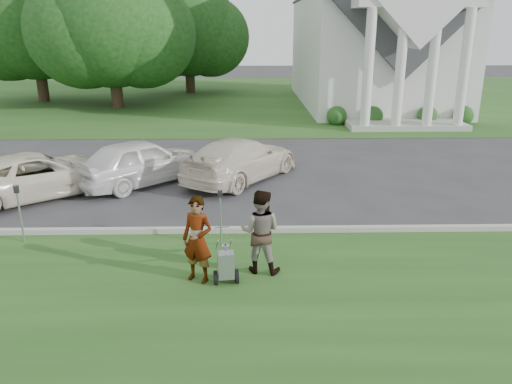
{
  "coord_description": "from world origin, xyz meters",
  "views": [
    {
      "loc": [
        0.52,
        -11.45,
        5.09
      ],
      "look_at": [
        0.75,
        0.0,
        1.3
      ],
      "focal_mm": 35.0,
      "sensor_mm": 36.0,
      "label": 1
    }
  ],
  "objects_px": {
    "tree_back": "(188,32)",
    "car_c": "(241,159)",
    "church": "(374,14)",
    "person_left": "(198,240)",
    "striping_cart": "(226,266)",
    "car_b": "(141,162)",
    "car_a": "(38,175)",
    "tree_left": "(111,27)",
    "tree_far": "(33,18)",
    "person_right": "(260,232)",
    "parking_meter_far": "(19,206)",
    "parking_meter_near": "(220,210)"
  },
  "relations": [
    {
      "from": "tree_far",
      "to": "parking_meter_far",
      "type": "distance_m",
      "value": 26.91
    },
    {
      "from": "person_left",
      "to": "tree_left",
      "type": "bearing_deg",
      "value": 132.02
    },
    {
      "from": "striping_cart",
      "to": "car_c",
      "type": "height_order",
      "value": "car_c"
    },
    {
      "from": "car_b",
      "to": "car_c",
      "type": "relative_size",
      "value": 0.91
    },
    {
      "from": "tree_left",
      "to": "car_a",
      "type": "distance_m",
      "value": 18.96
    },
    {
      "from": "person_left",
      "to": "person_right",
      "type": "bearing_deg",
      "value": 41.73
    },
    {
      "from": "tree_left",
      "to": "tree_back",
      "type": "bearing_deg",
      "value": 63.43
    },
    {
      "from": "tree_back",
      "to": "striping_cart",
      "type": "height_order",
      "value": "tree_back"
    },
    {
      "from": "parking_meter_near",
      "to": "church",
      "type": "bearing_deg",
      "value": 68.69
    },
    {
      "from": "tree_left",
      "to": "parking_meter_far",
      "type": "bearing_deg",
      "value": -82.24
    },
    {
      "from": "church",
      "to": "person_right",
      "type": "distance_m",
      "value": 26.52
    },
    {
      "from": "striping_cart",
      "to": "person_right",
      "type": "relative_size",
      "value": 0.57
    },
    {
      "from": "church",
      "to": "tree_far",
      "type": "bearing_deg",
      "value": 175.34
    },
    {
      "from": "tree_left",
      "to": "car_a",
      "type": "height_order",
      "value": "tree_left"
    },
    {
      "from": "car_a",
      "to": "tree_back",
      "type": "bearing_deg",
      "value": -42.27
    },
    {
      "from": "person_right",
      "to": "car_b",
      "type": "xyz_separation_m",
      "value": [
        -3.82,
        6.51,
        -0.15
      ]
    },
    {
      "from": "striping_cart",
      "to": "tree_back",
      "type": "bearing_deg",
      "value": 89.42
    },
    {
      "from": "tree_back",
      "to": "parking_meter_far",
      "type": "distance_m",
      "value": 30.18
    },
    {
      "from": "church",
      "to": "person_left",
      "type": "relative_size",
      "value": 13.04
    },
    {
      "from": "parking_meter_far",
      "to": "tree_far",
      "type": "bearing_deg",
      "value": 109.83
    },
    {
      "from": "car_c",
      "to": "parking_meter_near",
      "type": "bearing_deg",
      "value": 120.65
    },
    {
      "from": "car_c",
      "to": "church",
      "type": "bearing_deg",
      "value": -80.92
    },
    {
      "from": "church",
      "to": "tree_far",
      "type": "distance_m",
      "value": 23.09
    },
    {
      "from": "striping_cart",
      "to": "person_left",
      "type": "relative_size",
      "value": 0.57
    },
    {
      "from": "parking_meter_far",
      "to": "car_c",
      "type": "distance_m",
      "value": 7.52
    },
    {
      "from": "church",
      "to": "striping_cart",
      "type": "bearing_deg",
      "value": -109.45
    },
    {
      "from": "car_a",
      "to": "car_c",
      "type": "height_order",
      "value": "car_c"
    },
    {
      "from": "tree_far",
      "to": "parking_meter_near",
      "type": "bearing_deg",
      "value": -61.14
    },
    {
      "from": "striping_cart",
      "to": "car_b",
      "type": "distance_m",
      "value": 7.71
    },
    {
      "from": "tree_left",
      "to": "striping_cart",
      "type": "bearing_deg",
      "value": -71.46
    },
    {
      "from": "tree_left",
      "to": "person_left",
      "type": "relative_size",
      "value": 5.75
    },
    {
      "from": "striping_cart",
      "to": "person_right",
      "type": "bearing_deg",
      "value": 28.83
    },
    {
      "from": "tree_back",
      "to": "car_c",
      "type": "height_order",
      "value": "tree_back"
    },
    {
      "from": "parking_meter_near",
      "to": "striping_cart",
      "type": "bearing_deg",
      "value": -84.26
    },
    {
      "from": "person_right",
      "to": "car_b",
      "type": "bearing_deg",
      "value": -46.93
    },
    {
      "from": "car_b",
      "to": "tree_back",
      "type": "bearing_deg",
      "value": -40.95
    },
    {
      "from": "parking_meter_near",
      "to": "tree_far",
      "type": "bearing_deg",
      "value": 118.86
    },
    {
      "from": "tree_left",
      "to": "car_c",
      "type": "distance_m",
      "value": 19.12
    },
    {
      "from": "church",
      "to": "car_c",
      "type": "height_order",
      "value": "church"
    },
    {
      "from": "tree_left",
      "to": "tree_far",
      "type": "distance_m",
      "value": 6.73
    },
    {
      "from": "car_c",
      "to": "person_right",
      "type": "bearing_deg",
      "value": 129.03
    },
    {
      "from": "parking_meter_near",
      "to": "car_a",
      "type": "bearing_deg",
      "value": 146.56
    },
    {
      "from": "person_left",
      "to": "person_right",
      "type": "distance_m",
      "value": 1.36
    },
    {
      "from": "tree_back",
      "to": "car_b",
      "type": "distance_m",
      "value": 25.42
    },
    {
      "from": "parking_meter_near",
      "to": "tree_back",
      "type": "bearing_deg",
      "value": 97.35
    },
    {
      "from": "tree_left",
      "to": "tree_back",
      "type": "distance_m",
      "value": 8.95
    },
    {
      "from": "church",
      "to": "parking_meter_near",
      "type": "height_order",
      "value": "church"
    },
    {
      "from": "tree_left",
      "to": "tree_far",
      "type": "height_order",
      "value": "tree_far"
    },
    {
      "from": "person_left",
      "to": "car_c",
      "type": "distance_m",
      "value": 7.4
    },
    {
      "from": "church",
      "to": "car_a",
      "type": "height_order",
      "value": "church"
    }
  ]
}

